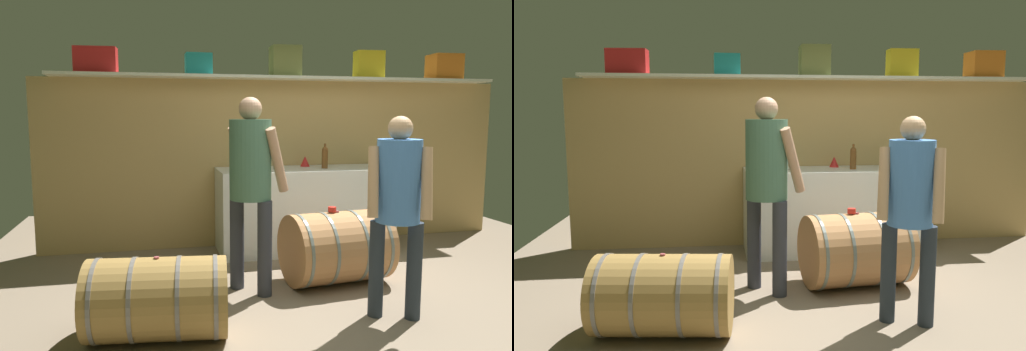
% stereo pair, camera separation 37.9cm
% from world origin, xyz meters
% --- Properties ---
extents(ground_plane, '(6.73, 7.96, 0.02)m').
position_xyz_m(ground_plane, '(0.00, 0.60, -0.01)').
color(ground_plane, gray).
extents(back_wall_panel, '(5.53, 0.10, 1.92)m').
position_xyz_m(back_wall_panel, '(0.00, 2.38, 0.96)').
color(back_wall_panel, tan).
rests_on(back_wall_panel, ground).
extents(high_shelf_board, '(5.09, 0.40, 0.03)m').
position_xyz_m(high_shelf_board, '(0.00, 2.23, 1.94)').
color(high_shelf_board, white).
rests_on(high_shelf_board, back_wall_panel).
extents(toolcase_red, '(0.44, 0.23, 0.27)m').
position_xyz_m(toolcase_red, '(-2.06, 2.23, 2.09)').
color(toolcase_red, red).
rests_on(toolcase_red, high_shelf_board).
extents(toolcase_teal, '(0.29, 0.20, 0.23)m').
position_xyz_m(toolcase_teal, '(-0.99, 2.23, 2.07)').
color(toolcase_teal, teal).
rests_on(toolcase_teal, high_shelf_board).
extents(toolcase_olive, '(0.34, 0.29, 0.34)m').
position_xyz_m(toolcase_olive, '(-0.01, 2.23, 2.12)').
color(toolcase_olive, olive).
rests_on(toolcase_olive, high_shelf_board).
extents(toolcase_yellow, '(0.34, 0.20, 0.31)m').
position_xyz_m(toolcase_yellow, '(1.02, 2.23, 2.11)').
color(toolcase_yellow, gold).
rests_on(toolcase_yellow, high_shelf_board).
extents(toolcase_orange, '(0.37, 0.31, 0.30)m').
position_xyz_m(toolcase_orange, '(2.01, 2.23, 2.10)').
color(toolcase_orange, orange).
rests_on(toolcase_orange, high_shelf_board).
extents(work_cabinet, '(1.95, 0.67, 0.93)m').
position_xyz_m(work_cabinet, '(0.16, 1.99, 0.47)').
color(work_cabinet, white).
rests_on(work_cabinet, ground).
extents(wine_bottle_amber, '(0.07, 0.07, 0.28)m').
position_xyz_m(wine_bottle_amber, '(0.37, 1.93, 1.06)').
color(wine_bottle_amber, brown).
rests_on(wine_bottle_amber, work_cabinet).
extents(wine_glass, '(0.07, 0.07, 0.13)m').
position_xyz_m(wine_glass, '(-0.35, 1.94, 1.02)').
color(wine_glass, white).
rests_on(wine_glass, work_cabinet).
extents(red_funnel, '(0.11, 0.11, 0.12)m').
position_xyz_m(red_funnel, '(0.22, 2.17, 0.99)').
color(red_funnel, red).
rests_on(red_funnel, work_cabinet).
extents(wine_barrel_near, '(0.97, 0.74, 0.66)m').
position_xyz_m(wine_barrel_near, '(0.10, 0.89, 0.33)').
color(wine_barrel_near, '#BC804E').
rests_on(wine_barrel_near, ground).
extents(wine_barrel_far, '(0.99, 0.67, 0.58)m').
position_xyz_m(wine_barrel_far, '(-1.50, 0.10, 0.29)').
color(wine_barrel_far, olive).
rests_on(wine_barrel_far, ground).
extents(tasting_cup, '(0.07, 0.07, 0.04)m').
position_xyz_m(tasting_cup, '(0.06, 0.89, 0.68)').
color(tasting_cup, red).
rests_on(tasting_cup, wine_barrel_near).
extents(winemaker_pouring, '(0.48, 0.42, 1.51)m').
position_xyz_m(winemaker_pouring, '(0.24, 0.07, 0.93)').
color(winemaker_pouring, '#27303A').
rests_on(winemaker_pouring, ground).
extents(visitor_tasting, '(0.52, 0.55, 1.67)m').
position_xyz_m(visitor_tasting, '(-0.70, 0.83, 1.02)').
color(visitor_tasting, '#31353F').
rests_on(visitor_tasting, ground).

